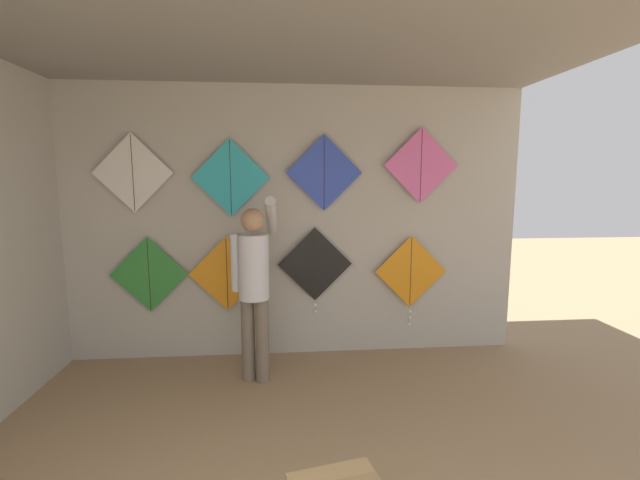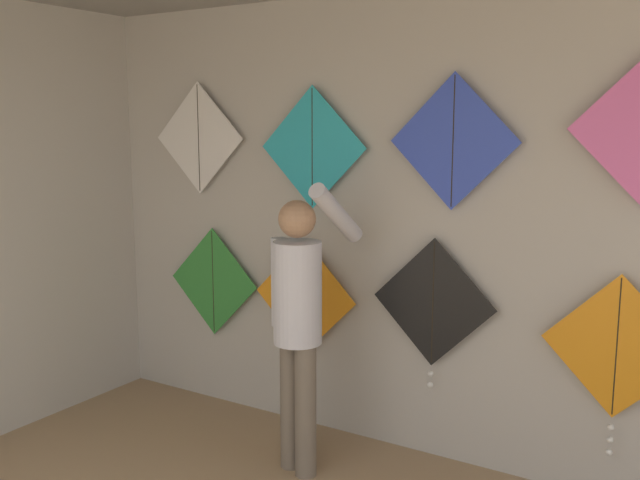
{
  "view_description": "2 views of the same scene",
  "coord_description": "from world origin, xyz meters",
  "px_view_note": "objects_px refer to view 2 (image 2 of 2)",
  "views": [
    {
      "loc": [
        0.05,
        -0.71,
        1.87
      ],
      "look_at": [
        0.41,
        3.41,
        1.27
      ],
      "focal_mm": 24.0,
      "sensor_mm": 36.0,
      "label": 1
    },
    {
      "loc": [
        1.96,
        -0.17,
        2.04
      ],
      "look_at": [
        -0.26,
        3.41,
        1.33
      ],
      "focal_mm": 40.0,
      "sensor_mm": 36.0,
      "label": 2
    }
  ],
  "objects_px": {
    "kite_3": "(616,352)",
    "kite_4": "(199,138)",
    "kite_1": "(304,297)",
    "kite_2": "(433,305)",
    "shopkeeper": "(299,312)",
    "kite_0": "(213,282)",
    "kite_5": "(312,147)",
    "kite_6": "(453,142)"
  },
  "relations": [
    {
      "from": "kite_3",
      "to": "kite_6",
      "type": "height_order",
      "value": "kite_6"
    },
    {
      "from": "kite_3",
      "to": "kite_4",
      "type": "distance_m",
      "value": 3.0
    },
    {
      "from": "kite_2",
      "to": "kite_1",
      "type": "bearing_deg",
      "value": 179.98
    },
    {
      "from": "kite_3",
      "to": "kite_6",
      "type": "xyz_separation_m",
      "value": [
        -0.93,
        0.0,
        1.07
      ]
    },
    {
      "from": "kite_3",
      "to": "kite_5",
      "type": "relative_size",
      "value": 1.27
    },
    {
      "from": "kite_4",
      "to": "kite_6",
      "type": "relative_size",
      "value": 1.0
    },
    {
      "from": "kite_4",
      "to": "kite_5",
      "type": "bearing_deg",
      "value": 0.0
    },
    {
      "from": "kite_2",
      "to": "kite_6",
      "type": "relative_size",
      "value": 1.18
    },
    {
      "from": "kite_0",
      "to": "kite_6",
      "type": "height_order",
      "value": "kite_6"
    },
    {
      "from": "kite_3",
      "to": "kite_4",
      "type": "xyz_separation_m",
      "value": [
        -2.81,
        0.0,
        1.06
      ]
    },
    {
      "from": "kite_1",
      "to": "kite_2",
      "type": "relative_size",
      "value": 0.85
    },
    {
      "from": "kite_5",
      "to": "kite_2",
      "type": "bearing_deg",
      "value": -0.02
    },
    {
      "from": "shopkeeper",
      "to": "kite_1",
      "type": "relative_size",
      "value": 2.21
    },
    {
      "from": "shopkeeper",
      "to": "kite_1",
      "type": "xyz_separation_m",
      "value": [
        -0.31,
        0.54,
        -0.07
      ]
    },
    {
      "from": "kite_4",
      "to": "kite_6",
      "type": "distance_m",
      "value": 1.88
    },
    {
      "from": "kite_1",
      "to": "kite_2",
      "type": "height_order",
      "value": "kite_2"
    },
    {
      "from": "kite_1",
      "to": "kite_5",
      "type": "height_order",
      "value": "kite_5"
    },
    {
      "from": "kite_0",
      "to": "kite_4",
      "type": "bearing_deg",
      "value": 180.0
    },
    {
      "from": "kite_4",
      "to": "kite_5",
      "type": "distance_m",
      "value": 0.94
    },
    {
      "from": "kite_2",
      "to": "kite_4",
      "type": "relative_size",
      "value": 1.18
    },
    {
      "from": "kite_0",
      "to": "kite_1",
      "type": "xyz_separation_m",
      "value": [
        0.78,
        0.0,
        -0.01
      ]
    },
    {
      "from": "kite_4",
      "to": "kite_6",
      "type": "height_order",
      "value": "kite_6"
    },
    {
      "from": "kite_4",
      "to": "kite_3",
      "type": "bearing_deg",
      "value": -0.01
    },
    {
      "from": "kite_0",
      "to": "kite_5",
      "type": "relative_size",
      "value": 1.0
    },
    {
      "from": "kite_4",
      "to": "kite_5",
      "type": "height_order",
      "value": "kite_4"
    },
    {
      "from": "kite_0",
      "to": "kite_4",
      "type": "xyz_separation_m",
      "value": [
        -0.1,
        0.0,
        1.02
      ]
    },
    {
      "from": "kite_1",
      "to": "kite_4",
      "type": "bearing_deg",
      "value": 180.0
    },
    {
      "from": "kite_5",
      "to": "shopkeeper",
      "type": "bearing_deg",
      "value": -65.44
    },
    {
      "from": "shopkeeper",
      "to": "kite_2",
      "type": "relative_size",
      "value": 1.88
    },
    {
      "from": "kite_6",
      "to": "shopkeeper",
      "type": "bearing_deg",
      "value": -142.08
    },
    {
      "from": "kite_1",
      "to": "shopkeeper",
      "type": "bearing_deg",
      "value": -59.99
    },
    {
      "from": "kite_5",
      "to": "kite_6",
      "type": "height_order",
      "value": "kite_6"
    },
    {
      "from": "kite_1",
      "to": "kite_3",
      "type": "distance_m",
      "value": 1.93
    },
    {
      "from": "kite_1",
      "to": "kite_3",
      "type": "bearing_deg",
      "value": -0.02
    },
    {
      "from": "kite_2",
      "to": "kite_3",
      "type": "bearing_deg",
      "value": -0.01
    },
    {
      "from": "kite_0",
      "to": "kite_3",
      "type": "relative_size",
      "value": 0.79
    },
    {
      "from": "kite_2",
      "to": "kite_6",
      "type": "xyz_separation_m",
      "value": [
        0.09,
        0.0,
        0.96
      ]
    },
    {
      "from": "kite_1",
      "to": "kite_5",
      "type": "distance_m",
      "value": 0.98
    },
    {
      "from": "kite_3",
      "to": "kite_4",
      "type": "bearing_deg",
      "value": 179.99
    },
    {
      "from": "shopkeeper",
      "to": "kite_2",
      "type": "bearing_deg",
      "value": 59.93
    },
    {
      "from": "kite_2",
      "to": "kite_4",
      "type": "distance_m",
      "value": 2.02
    },
    {
      "from": "kite_0",
      "to": "kite_3",
      "type": "distance_m",
      "value": 2.71
    }
  ]
}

